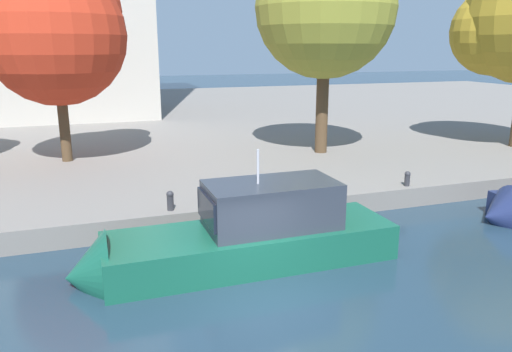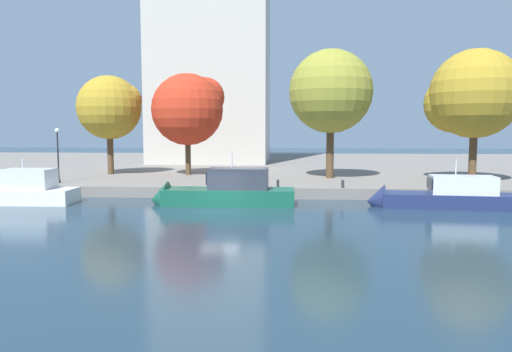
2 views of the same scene
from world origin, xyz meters
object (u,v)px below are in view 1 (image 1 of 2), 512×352
object	(u,v)px
motor_yacht_1	(236,244)
mooring_bollard_0	(304,189)
tree_3	(58,28)
mooring_bollard_1	(407,178)
mooring_bollard_2	(170,200)
tree_0	(329,6)

from	to	relation	value
motor_yacht_1	mooring_bollard_0	bearing A→B (deg)	-138.88
mooring_bollard_0	tree_3	world-z (taller)	tree_3
mooring_bollard_1	mooring_bollard_2	world-z (taller)	mooring_bollard_2
mooring_bollard_1	tree_3	size ratio (longest dim) A/B	0.07
mooring_bollard_1	tree_0	distance (m)	10.72
mooring_bollard_1	mooring_bollard_0	bearing A→B (deg)	-179.19
motor_yacht_1	mooring_bollard_2	world-z (taller)	motor_yacht_1
motor_yacht_1	mooring_bollard_2	xyz separation A→B (m)	(-1.45, 3.55, 0.54)
tree_3	mooring_bollard_0	bearing A→B (deg)	-48.97
tree_0	mooring_bollard_1	bearing A→B (deg)	-88.42
mooring_bollard_0	motor_yacht_1	bearing A→B (deg)	-138.59
motor_yacht_1	tree_3	xyz separation A→B (m)	(-5.12, 13.78, 6.92)
motor_yacht_1	tree_0	bearing A→B (deg)	-128.34
mooring_bollard_0	tree_3	xyz separation A→B (m)	(-9.01, 10.35, 6.42)
motor_yacht_1	mooring_bollard_1	world-z (taller)	motor_yacht_1
mooring_bollard_0	tree_0	bearing A→B (deg)	58.01
mooring_bollard_1	mooring_bollard_2	bearing A→B (deg)	179.69
motor_yacht_1	tree_0	distance (m)	16.19
mooring_bollard_2	mooring_bollard_1	bearing A→B (deg)	-0.31
tree_0	tree_3	bearing A→B (deg)	168.70
mooring_bollard_0	tree_3	distance (m)	15.15
motor_yacht_1	mooring_bollard_2	distance (m)	3.88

